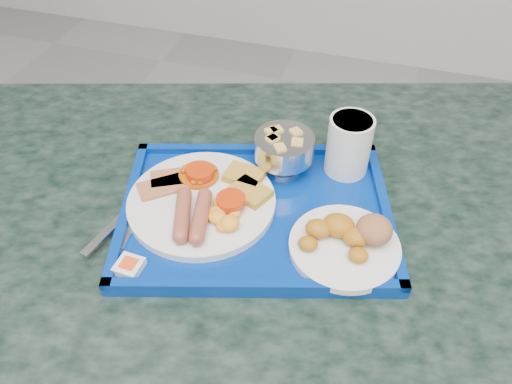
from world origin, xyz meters
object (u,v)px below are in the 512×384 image
main_plate (205,200)px  fruit_bowl (284,148)px  bread_plate (348,240)px  table (240,298)px  juice_cup (349,144)px  tray (256,213)px

main_plate → fruit_bowl: 0.16m
main_plate → bread_plate: bearing=-4.8°
table → fruit_bowl: fruit_bowl is taller
juice_cup → table: bearing=-130.1°
main_plate → bread_plate: bread_plate is taller
table → bread_plate: 0.29m
table → main_plate: (-0.06, 0.01, 0.22)m
tray → main_plate: (-0.08, -0.01, 0.02)m
main_plate → fruit_bowl: bearing=52.5°
main_plate → juice_cup: (0.20, 0.15, 0.04)m
tray → main_plate: 0.08m
fruit_bowl → bread_plate: bearing=-46.6°
tray → juice_cup: juice_cup is taller
tray → bread_plate: 0.15m
tray → fruit_bowl: (0.01, 0.11, 0.05)m
tray → fruit_bowl: size_ratio=4.92×
table → tray: size_ratio=2.94×
fruit_bowl → juice_cup: (0.10, 0.03, 0.01)m
table → tray: 0.21m
table → juice_cup: (0.14, 0.17, 0.27)m
bread_plate → juice_cup: (-0.03, 0.17, 0.04)m
main_plate → fruit_bowl: fruit_bowl is taller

